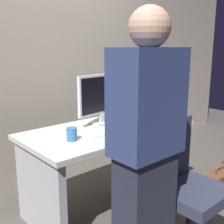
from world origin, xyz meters
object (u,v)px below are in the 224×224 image
(person_at_desk, at_px, (146,155))
(monitor, at_px, (101,96))
(cell_phone, at_px, (155,121))
(handbag, at_px, (219,184))
(desk, at_px, (108,152))
(office_chair, at_px, (184,193))
(keyboard, at_px, (108,131))
(mouse, at_px, (132,124))
(cup_near_keyboard, at_px, (72,134))
(book_stack, at_px, (133,109))

(person_at_desk, bearing_deg, monitor, 63.97)
(cell_phone, xyz_separation_m, handbag, (0.40, -0.49, -0.60))
(desk, height_order, person_at_desk, person_at_desk)
(cell_phone, bearing_deg, office_chair, -138.37)
(office_chair, relative_size, cell_phone, 6.53)
(office_chair, xyz_separation_m, person_at_desk, (-0.44, -0.03, 0.41))
(keyboard, distance_m, mouse, 0.31)
(monitor, distance_m, handbag, 1.42)
(office_chair, relative_size, mouse, 9.40)
(cup_near_keyboard, height_order, cell_phone, cup_near_keyboard)
(office_chair, relative_size, monitor, 1.74)
(monitor, distance_m, mouse, 0.37)
(handbag, bearing_deg, monitor, 136.71)
(cell_phone, bearing_deg, cup_near_keyboard, 163.14)
(monitor, xyz_separation_m, book_stack, (0.46, 0.05, -0.20))
(office_chair, relative_size, person_at_desk, 0.57)
(monitor, relative_size, handbag, 1.43)
(book_stack, xyz_separation_m, cell_phone, (-0.04, -0.33, -0.05))
(person_at_desk, xyz_separation_m, handbag, (1.30, 0.21, -0.70))
(office_chair, xyz_separation_m, cell_phone, (0.46, 0.68, 0.31))
(desk, relative_size, handbag, 3.94)
(desk, height_order, office_chair, office_chair)
(cup_near_keyboard, bearing_deg, mouse, -0.35)
(person_at_desk, bearing_deg, cup_near_keyboard, 90.19)
(desk, relative_size, cell_phone, 10.33)
(person_at_desk, height_order, cell_phone, person_at_desk)
(office_chair, bearing_deg, handbag, 11.93)
(person_at_desk, bearing_deg, cell_phone, 37.91)
(keyboard, height_order, mouse, mouse)
(keyboard, bearing_deg, desk, 47.55)
(keyboard, distance_m, cup_near_keyboard, 0.34)
(desk, height_order, keyboard, keyboard)
(desk, distance_m, office_chair, 0.81)
(office_chair, height_order, book_stack, office_chair)
(desk, xyz_separation_m, person_at_desk, (-0.43, -0.83, 0.33))
(desk, bearing_deg, cup_near_keyboard, -169.08)
(cup_near_keyboard, distance_m, cell_phone, 0.91)
(person_at_desk, relative_size, cup_near_keyboard, 16.15)
(monitor, height_order, mouse, monitor)
(keyboard, distance_m, cell_phone, 0.57)
(monitor, height_order, cup_near_keyboard, monitor)
(office_chair, xyz_separation_m, monitor, (0.04, 0.96, 0.56))
(handbag, bearing_deg, cell_phone, 128.94)
(mouse, bearing_deg, office_chair, -105.26)
(office_chair, xyz_separation_m, cup_near_keyboard, (-0.45, 0.72, 0.36))
(keyboard, bearing_deg, office_chair, -81.73)
(office_chair, bearing_deg, book_stack, 63.55)
(office_chair, distance_m, mouse, 0.81)
(monitor, relative_size, cup_near_keyboard, 5.32)
(cell_phone, bearing_deg, person_at_desk, -156.20)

